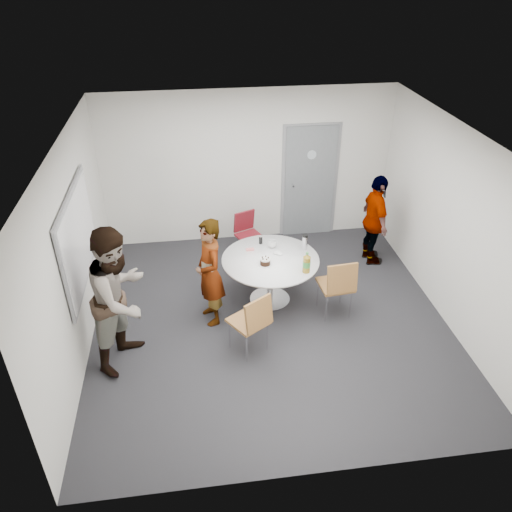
{
  "coord_description": "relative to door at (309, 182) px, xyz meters",
  "views": [
    {
      "loc": [
        -0.97,
        -5.55,
        4.62
      ],
      "look_at": [
        -0.17,
        0.25,
        0.96
      ],
      "focal_mm": 35.0,
      "sensor_mm": 36.0,
      "label": 1
    }
  ],
  "objects": [
    {
      "name": "person_main",
      "position": [
        -1.93,
        -2.32,
        -0.23
      ],
      "size": [
        0.52,
        0.66,
        1.6
      ],
      "primitive_type": "imported",
      "rotation": [
        0.0,
        0.0,
        -1.31
      ],
      "color": "#A5C6EA",
      "rests_on": "floor"
    },
    {
      "name": "whiteboard",
      "position": [
        -3.56,
        -2.28,
        0.42
      ],
      "size": [
        0.04,
        1.9,
        1.25
      ],
      "color": "gray",
      "rests_on": "wall_left"
    },
    {
      "name": "chair_far",
      "position": [
        -1.21,
        -0.68,
        -0.53
      ],
      "size": [
        0.52,
        0.54,
        0.83
      ],
      "rotation": [
        0.0,
        0.0,
        3.53
      ],
      "color": "maroon",
      "rests_on": "floor"
    },
    {
      "name": "table",
      "position": [
        -1.0,
        -2.0,
        -0.38
      ],
      "size": [
        1.42,
        1.42,
        1.06
      ],
      "color": "white",
      "rests_on": "floor"
    },
    {
      "name": "door",
      "position": [
        0.0,
        0.0,
        0.0
      ],
      "size": [
        1.02,
        0.17,
        2.12
      ],
      "color": "slate",
      "rests_on": "wall_back"
    },
    {
      "name": "chair_near_left",
      "position": [
        -1.43,
        -3.1,
        -0.47
      ],
      "size": [
        0.62,
        0.63,
        0.92
      ],
      "rotation": [
        0.0,
        0.0,
        0.58
      ],
      "color": "brown",
      "rests_on": "floor"
    },
    {
      "name": "wall_left",
      "position": [
        -3.6,
        -2.48,
        0.32
      ],
      "size": [
        0.0,
        5.0,
        5.0
      ],
      "primitive_type": "plane",
      "rotation": [
        1.57,
        0.0,
        1.57
      ],
      "color": "silver",
      "rests_on": "floor"
    },
    {
      "name": "chair_near_right",
      "position": [
        -0.14,
        -2.51,
        -0.44
      ],
      "size": [
        0.49,
        0.53,
        0.95
      ],
      "rotation": [
        0.0,
        0.0,
        0.09
      ],
      "color": "brown",
      "rests_on": "floor"
    },
    {
      "name": "floor",
      "position": [
        -1.1,
        -2.48,
        -1.03
      ],
      "size": [
        5.0,
        5.0,
        0.0
      ],
      "primitive_type": "plane",
      "color": "black",
      "rests_on": "ground"
    },
    {
      "name": "wall_back",
      "position": [
        -1.1,
        0.02,
        0.32
      ],
      "size": [
        5.0,
        0.0,
        5.0
      ],
      "primitive_type": "plane",
      "rotation": [
        1.57,
        0.0,
        0.0
      ],
      "color": "silver",
      "rests_on": "floor"
    },
    {
      "name": "wall_right",
      "position": [
        1.4,
        -2.48,
        0.32
      ],
      "size": [
        0.0,
        5.0,
        5.0
      ],
      "primitive_type": "plane",
      "rotation": [
        1.57,
        0.0,
        -1.57
      ],
      "color": "silver",
      "rests_on": "floor"
    },
    {
      "name": "person_right",
      "position": [
        0.85,
        -1.13,
        -0.25
      ],
      "size": [
        0.38,
        0.91,
        1.56
      ],
      "primitive_type": "imported",
      "rotation": [
        0.0,
        0.0,
        1.57
      ],
      "color": "black",
      "rests_on": "floor"
    },
    {
      "name": "ceiling",
      "position": [
        -1.1,
        -2.48,
        1.67
      ],
      "size": [
        5.0,
        5.0,
        0.0
      ],
      "primitive_type": "plane",
      "rotation": [
        3.14,
        0.0,
        0.0
      ],
      "color": "silver",
      "rests_on": "wall_back"
    },
    {
      "name": "wall_front",
      "position": [
        -1.1,
        -4.98,
        0.32
      ],
      "size": [
        5.0,
        0.0,
        5.0
      ],
      "primitive_type": "plane",
      "rotation": [
        -1.57,
        0.0,
        0.0
      ],
      "color": "silver",
      "rests_on": "floor"
    },
    {
      "name": "person_left",
      "position": [
        -3.05,
        -2.95,
        -0.07
      ],
      "size": [
        1.08,
        1.16,
        1.92
      ],
      "primitive_type": "imported",
      "rotation": [
        0.0,
        0.0,
        1.09
      ],
      "color": "white",
      "rests_on": "floor"
    }
  ]
}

